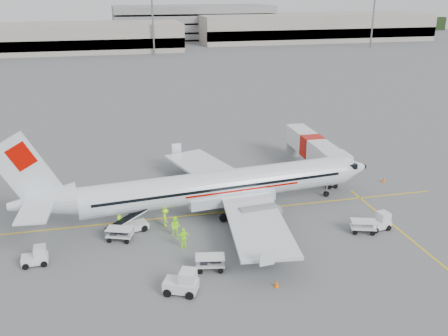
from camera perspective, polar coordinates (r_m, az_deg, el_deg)
The scene contains 26 objects.
ground at distance 48.68m, azimuth 0.55°, elevation -5.00°, with size 360.00×360.00×0.00m, color #56595B.
stripe_lead at distance 48.68m, azimuth 0.55°, elevation -4.99°, with size 44.00×0.20×0.01m, color yellow.
stripe_cross at distance 47.38m, azimuth 19.81°, elevation -7.04°, with size 0.20×20.00×0.01m, color yellow.
terminal_west at distance 175.95m, azimuth -23.61°, elevation 13.34°, with size 110.00×22.00×9.00m, color gray, non-canonical shape.
terminal_east at distance 204.91m, azimuth 10.21°, elevation 15.56°, with size 90.00×26.00×10.00m, color gray, non-canonical shape.
parking_garage at distance 206.29m, azimuth -3.55°, elevation 16.41°, with size 62.00×24.00×14.00m, color slate, non-canonical shape.
treeline at distance 218.70m, azimuth -10.95°, elevation 15.27°, with size 300.00×3.00×6.00m, color black, non-canonical shape.
mast_center at distance 161.77m, azimuth -8.16°, elevation 16.62°, with size 3.20×1.20×22.00m, color slate, non-canonical shape.
mast_east at distance 184.78m, azimuth 16.71°, elevation 16.44°, with size 3.20×1.20×22.00m, color slate, non-canonical shape.
aircraft at distance 46.70m, azimuth -0.49°, elevation 0.22°, with size 34.60×27.12×9.54m, color white, non-canonical shape.
jet_bridge at distance 59.43m, azimuth 10.00°, elevation 1.63°, with size 2.98×15.91×4.18m, color silver, non-canonical shape.
belt_loader at distance 45.18m, azimuth -10.92°, elevation -5.77°, with size 4.53×1.70×2.46m, color silver, non-canonical shape.
tug_fore at distance 47.10m, azimuth 17.27°, elevation -5.83°, with size 2.04×1.17×1.58m, color silver, non-canonical shape.
tug_mid at distance 36.48m, azimuth -4.97°, elevation -12.79°, with size 2.39×1.37×1.85m, color silver, non-canonical shape.
tug_aft at distance 42.36m, azimuth -20.85°, elevation -9.38°, with size 1.99×1.14×1.53m, color silver, non-canonical shape.
cart_loaded_a at distance 39.14m, azimuth -1.61°, elevation -10.80°, with size 2.25×1.33×1.18m, color silver, non-canonical shape.
cart_loaded_b at distance 44.17m, azimuth -11.83°, elevation -7.42°, with size 2.20×1.30×1.15m, color silver, non-canonical shape.
cart_empty_a at distance 44.68m, azimuth 4.17°, elevation -6.64°, with size 2.30×1.36×1.20m, color silver, non-canonical shape.
cart_empty_b at distance 46.24m, azimuth 15.61°, elevation -6.45°, with size 2.19×1.30×1.14m, color silver, non-canonical shape.
cone_nose at distance 58.45m, azimuth 17.78°, elevation -1.24°, with size 0.38×0.38×0.63m, color orange.
cone_port at distance 56.50m, azimuth -0.99°, elevation -0.98°, with size 0.37×0.37×0.60m, color orange.
cone_stbd at distance 37.52m, azimuth 6.03°, elevation -12.98°, with size 0.35×0.35×0.56m, color orange.
crew_a at distance 45.77m, azimuth -11.86°, elevation -5.96°, with size 0.65×0.43×1.78m, color #9FFD13.
crew_b at distance 43.95m, azimuth -5.56°, elevation -6.69°, with size 0.90×0.70×1.86m, color #9FFD13.
crew_c at distance 45.86m, azimuth -6.71°, elevation -5.64°, with size 1.10×0.63×1.70m, color #9FFD13.
crew_d at distance 42.09m, azimuth -4.62°, elevation -7.96°, with size 1.08×0.45×1.84m, color #9FFD13.
Camera 1 is at (-10.64, -42.72, 20.79)m, focal length 40.00 mm.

